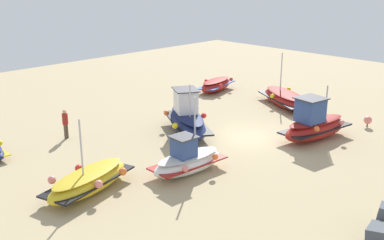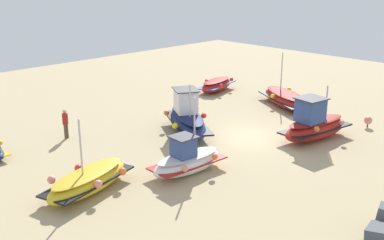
# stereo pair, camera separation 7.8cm
# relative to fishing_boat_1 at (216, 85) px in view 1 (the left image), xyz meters

# --- Properties ---
(ground_plane) EXTENTS (54.40, 54.40, 0.00)m
(ground_plane) POSITION_rel_fishing_boat_1_xyz_m (6.47, 8.47, -0.51)
(ground_plane) COLOR tan
(fishing_boat_1) EXTENTS (4.10, 2.47, 1.07)m
(fishing_boat_1) POSITION_rel_fishing_boat_1_xyz_m (0.00, 0.00, 0.00)
(fishing_boat_1) COLOR maroon
(fishing_boat_1) RESTS_ON ground_plane
(fishing_boat_2) EXTENTS (3.93, 5.44, 3.70)m
(fishing_boat_2) POSITION_rel_fishing_boat_1_xyz_m (-0.33, 6.21, 0.04)
(fishing_boat_2) COLOR maroon
(fishing_boat_2) RESTS_ON ground_plane
(fishing_boat_3) EXTENTS (4.03, 5.24, 3.11)m
(fishing_boat_3) POSITION_rel_fishing_boat_1_xyz_m (8.46, 5.45, 0.34)
(fishing_boat_3) COLOR navy
(fishing_boat_3) RESTS_ON ground_plane
(fishing_boat_4) EXTENTS (3.99, 2.10, 3.63)m
(fishing_boat_4) POSITION_rel_fishing_boat_1_xyz_m (12.33, 9.48, 0.10)
(fishing_boat_4) COLOR white
(fishing_boat_4) RESTS_ON ground_plane
(fishing_boat_5) EXTENTS (4.75, 2.67, 3.38)m
(fishing_boat_5) POSITION_rel_fishing_boat_1_xyz_m (16.72, 7.90, 0.01)
(fishing_boat_5) COLOR gold
(fishing_boat_5) RESTS_ON ground_plane
(fishing_boat_6) EXTENTS (4.81, 2.40, 3.04)m
(fishing_boat_6) POSITION_rel_fishing_boat_1_xyz_m (4.12, 11.24, 0.33)
(fishing_boat_6) COLOR maroon
(fishing_boat_6) RESTS_ON ground_plane
(person_walking) EXTENTS (0.32, 0.32, 1.69)m
(person_walking) POSITION_rel_fishing_boat_1_xyz_m (13.96, 1.28, 0.47)
(person_walking) COLOR brown
(person_walking) RESTS_ON ground_plane
(mooring_buoy_0) EXTENTS (0.49, 0.49, 0.69)m
(mooring_buoy_0) POSITION_rel_fishing_boat_1_xyz_m (-0.06, 12.41, -0.07)
(mooring_buoy_0) COLOR #3F3F42
(mooring_buoy_0) RESTS_ON ground_plane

